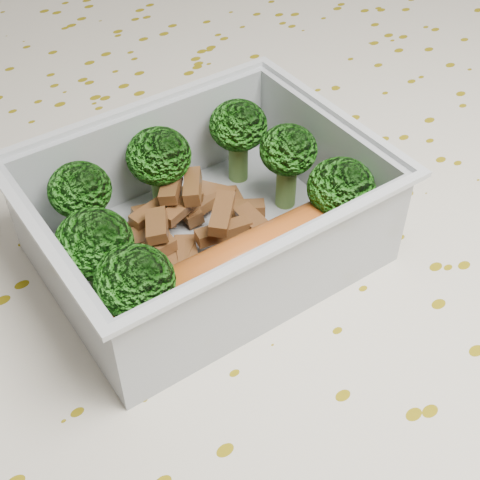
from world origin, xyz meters
TOP-DOWN VIEW (x-y plane):
  - dining_table at (0.00, 0.00)m, footprint 1.40×0.90m
  - tablecloth at (0.00, 0.00)m, footprint 1.46×0.96m
  - lunch_container at (-0.00, 0.03)m, footprint 0.21×0.16m
  - broccoli_florets at (-0.01, 0.04)m, footprint 0.18×0.13m
  - meat_pile at (-0.01, 0.05)m, footprint 0.11×0.08m
  - sausage at (-0.00, -0.01)m, footprint 0.17×0.04m

SIDE VIEW (x-z plane):
  - dining_table at x=0.00m, z-range 0.29..1.04m
  - tablecloth at x=0.00m, z-range 0.62..0.81m
  - meat_pile at x=-0.01m, z-range 0.76..0.79m
  - lunch_container at x=0.00m, z-range 0.75..0.81m
  - sausage at x=0.00m, z-range 0.77..0.80m
  - broccoli_florets at x=-0.01m, z-range 0.77..0.83m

